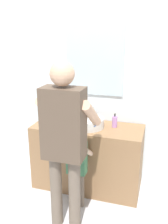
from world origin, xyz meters
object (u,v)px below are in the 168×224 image
(child_toddler, at_px, (77,162))
(adult_parent, at_px, (64,134))
(toothbrush_cup, at_px, (61,119))
(soap_bottle, at_px, (115,122))

(child_toddler, height_order, adult_parent, adult_parent)
(toothbrush_cup, height_order, soap_bottle, toothbrush_cup)
(soap_bottle, bearing_deg, child_toddler, -122.72)
(soap_bottle, height_order, child_toddler, soap_bottle)
(soap_bottle, relative_size, child_toddler, 0.18)
(soap_bottle, xyz_separation_m, adult_parent, (-0.32, -0.79, 0.12))
(adult_parent, bearing_deg, child_toddler, 88.32)
(child_toddler, bearing_deg, adult_parent, -91.68)
(toothbrush_cup, distance_m, adult_parent, 0.82)
(toothbrush_cup, height_order, child_toddler, toothbrush_cup)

